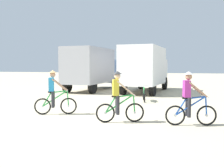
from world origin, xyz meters
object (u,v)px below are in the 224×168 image
(cyclist_orange_shirt, at_px, (54,94))
(cyclist_cowboy_hat, at_px, (119,99))
(box_truck_avon_van, at_px, (145,67))
(box_truck_grey_hauler, at_px, (92,67))
(bicycle_spare, at_px, (144,94))
(cyclist_near_camera, at_px, (189,100))

(cyclist_orange_shirt, xyz_separation_m, cyclist_cowboy_hat, (2.92, -0.79, 0.00))
(box_truck_avon_van, bearing_deg, box_truck_grey_hauler, 176.66)
(box_truck_grey_hauler, height_order, cyclist_orange_shirt, box_truck_grey_hauler)
(bicycle_spare, bearing_deg, cyclist_near_camera, -67.35)
(cyclist_orange_shirt, height_order, cyclist_near_camera, same)
(cyclist_orange_shirt, height_order, cyclist_cowboy_hat, same)
(box_truck_avon_van, distance_m, cyclist_cowboy_hat, 10.92)
(bicycle_spare, bearing_deg, cyclist_orange_shirt, -120.95)
(box_truck_avon_van, xyz_separation_m, cyclist_near_camera, (2.98, -10.71, -1.03))
(box_truck_grey_hauler, bearing_deg, bicycle_spare, -47.18)
(box_truck_avon_van, xyz_separation_m, cyclist_orange_shirt, (-2.34, -10.07, -1.03))
(cyclist_orange_shirt, xyz_separation_m, cyclist_near_camera, (5.32, -0.64, 0.00))
(box_truck_grey_hauler, bearing_deg, box_truck_avon_van, -3.34)
(box_truck_grey_hauler, relative_size, cyclist_cowboy_hat, 3.79)
(cyclist_near_camera, bearing_deg, cyclist_orange_shirt, 173.18)
(bicycle_spare, bearing_deg, box_truck_avon_van, 97.14)
(box_truck_grey_hauler, xyz_separation_m, cyclist_near_camera, (7.30, -10.96, -1.03))
(cyclist_cowboy_hat, height_order, bicycle_spare, cyclist_cowboy_hat)
(box_truck_avon_van, distance_m, cyclist_near_camera, 11.17)
(cyclist_cowboy_hat, distance_m, bicycle_spare, 5.78)
(cyclist_orange_shirt, distance_m, bicycle_spare, 5.82)
(cyclist_orange_shirt, bearing_deg, box_truck_grey_hauler, 100.83)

